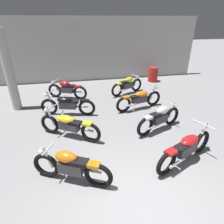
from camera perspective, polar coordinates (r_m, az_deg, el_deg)
ground_plane at (r=4.40m, az=9.83°, el=-25.88°), size 60.00×60.00×0.00m
back_wall at (r=11.70m, az=-6.23°, el=18.26°), size 12.97×0.24×3.60m
support_pillar at (r=8.50m, az=-28.84°, el=10.70°), size 0.36×0.36×3.20m
motorcycle_left_row_0 at (r=4.52m, az=-12.45°, el=-15.78°), size 1.81×0.98×0.88m
motorcycle_left_row_1 at (r=6.08m, az=-12.98°, el=-3.87°), size 1.89×1.26×0.97m
motorcycle_left_row_2 at (r=7.52m, az=-13.42°, el=2.23°), size 2.12×0.84×0.97m
motorcycle_left_row_3 at (r=9.19m, az=-13.54°, el=6.77°), size 1.83×0.93×0.88m
motorcycle_right_row_0 at (r=5.31m, az=21.66°, el=-10.12°), size 2.03×1.06×0.97m
motorcycle_right_row_1 at (r=6.52m, az=14.29°, el=-1.75°), size 1.86×0.87×0.88m
motorcycle_right_row_2 at (r=7.94m, az=8.38°, el=3.99°), size 2.13×0.83×0.97m
motorcycle_right_row_3 at (r=9.56m, az=4.70°, el=8.18°), size 1.83×0.93×0.88m
oil_drum at (r=11.81m, az=12.32°, el=11.08°), size 0.59×0.59×0.85m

